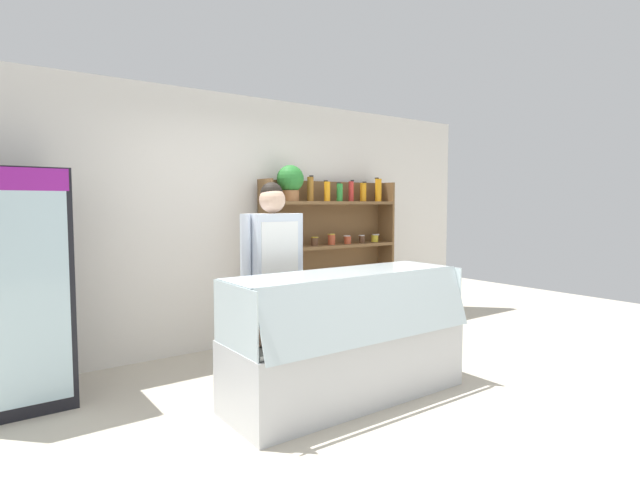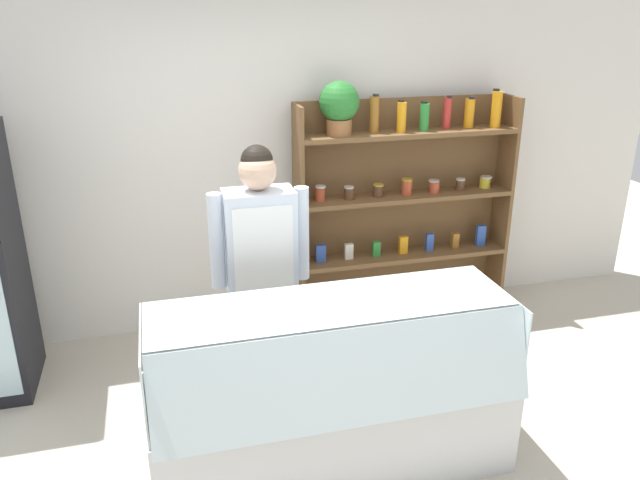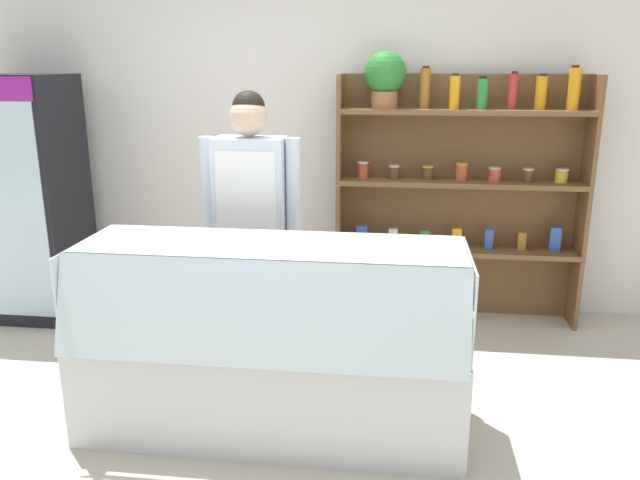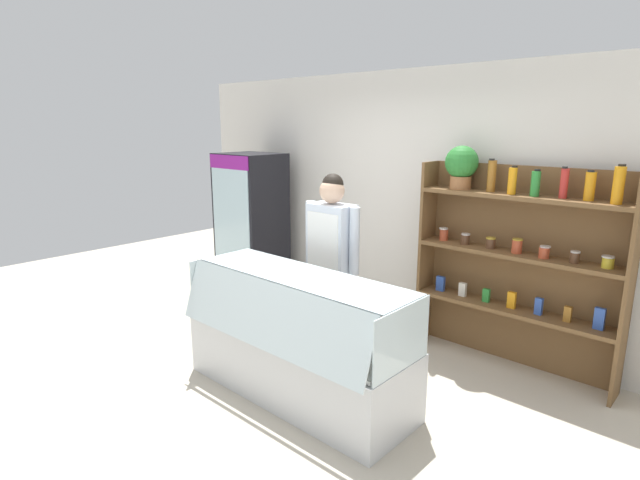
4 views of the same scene
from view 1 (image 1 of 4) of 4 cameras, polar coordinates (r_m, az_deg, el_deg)
The scene contains 6 objects.
ground_plane at distance 4.15m, azimuth 3.58°, elevation -17.66°, with size 12.00×12.00×0.00m, color beige.
back_wall at distance 5.50m, azimuth -9.42°, elevation 2.10°, with size 6.80×0.10×2.70m, color white.
drinks_fridge at distance 4.40m, azimuth -31.70°, elevation -4.83°, with size 0.76×0.64×1.80m.
shelving_unit at distance 5.81m, azimuth 0.37°, elevation -0.03°, with size 1.78×0.30×1.96m.
deli_display_case at distance 4.06m, azimuth 3.12°, elevation -13.45°, with size 1.97×0.75×1.01m.
shop_clerk at distance 4.34m, azimuth -5.40°, elevation -2.64°, with size 0.61×0.25×1.73m.
Camera 1 is at (-2.46, -2.97, 1.54)m, focal length 28.00 mm.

